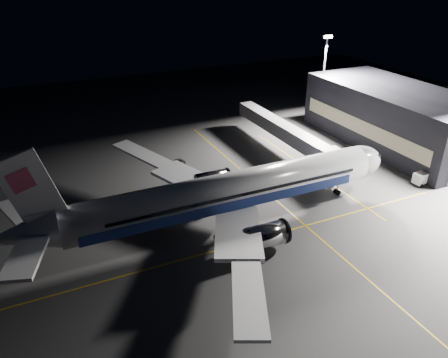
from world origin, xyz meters
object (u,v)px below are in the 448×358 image
baggage_tug (178,164)px  safety_cone_b (214,178)px  safety_cone_a (219,182)px  jet_bridge (289,134)px  floodlight_mast_north (324,72)px  service_truck (424,177)px  airliner (222,193)px  safety_cone_c (204,180)px

baggage_tug → safety_cone_b: 8.60m
safety_cone_a → jet_bridge: bearing=17.7°
floodlight_mast_north → service_truck: (-2.98, -35.20, -11.14)m
airliner → floodlight_mast_north: bearing=37.9°
service_truck → baggage_tug: 44.91m
service_truck → safety_cone_a: service_truck is taller
airliner → baggage_tug: bearing=88.2°
floodlight_mast_north → safety_cone_a: size_ratio=38.47×
baggage_tug → safety_cone_c: size_ratio=4.22×
safety_cone_b → service_truck: bearing=-27.3°
airliner → safety_cone_b: (4.70, 13.99, -4.83)m
floodlight_mast_north → service_truck: 37.05m
floodlight_mast_north → safety_cone_b: bearing=-153.7°
jet_bridge → service_truck: size_ratio=7.36×
jet_bridge → floodlight_mast_north: bearing=37.7°
floodlight_mast_north → service_truck: floodlight_mast_north is taller
jet_bridge → baggage_tug: (-22.41, 3.52, -3.80)m
safety_cone_a → safety_cone_b: 1.72m
safety_cone_a → safety_cone_c: 2.74m
jet_bridge → safety_cone_c: (-20.18, -4.06, -4.27)m
baggage_tug → safety_cone_c: bearing=-85.1°
jet_bridge → safety_cone_b: bearing=-167.5°
safety_cone_a → safety_cone_c: safety_cone_c is taller
jet_bridge → safety_cone_b: (-18.37, -4.06, -4.25)m
safety_cone_c → jet_bridge: bearing=11.4°
baggage_tug → service_truck: bearing=-45.1°
airliner → baggage_tug: (0.66, 21.58, -4.38)m
safety_cone_a → safety_cone_c: (-2.16, 1.69, 0.05)m
service_truck → floodlight_mast_north: bearing=78.0°
floodlight_mast_north → safety_cone_c: 43.89m
floodlight_mast_north → safety_cone_b: (-36.37, -17.99, -12.04)m
safety_cone_b → safety_cone_c: size_ratio=1.05×
jet_bridge → safety_cone_c: 21.02m
service_truck → baggage_tug: bearing=139.3°
baggage_tug → safety_cone_b: bearing=-73.5°
floodlight_mast_north → service_truck: size_ratio=4.43×
jet_bridge → floodlight_mast_north: 24.06m
service_truck → baggage_tug: service_truck is taller
safety_cone_b → floodlight_mast_north: bearing=26.3°
safety_cone_b → airliner: bearing=-108.6°
service_truck → safety_cone_c: size_ratio=7.41×
baggage_tug → safety_cone_c: 7.91m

